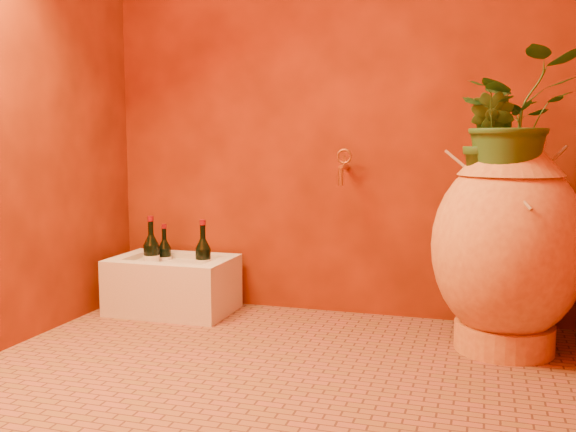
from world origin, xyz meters
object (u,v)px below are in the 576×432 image
(amphora, at_px, (507,246))
(wine_bottle_a, at_px, (165,259))
(wine_bottle_b, at_px, (152,258))
(stone_basin, at_px, (173,286))
(wall_tap, at_px, (343,165))
(wine_bottle_c, at_px, (203,262))

(amphora, xyz_separation_m, wine_bottle_a, (-1.76, 0.22, -0.19))
(amphora, xyz_separation_m, wine_bottle_b, (-1.80, 0.13, -0.17))
(amphora, height_order, stone_basin, amphora)
(stone_basin, xyz_separation_m, wine_bottle_a, (-0.09, 0.07, 0.13))
(wall_tap, bearing_deg, wine_bottle_c, -164.85)
(stone_basin, bearing_deg, wall_tap, 10.69)
(wine_bottle_c, bearing_deg, wall_tap, 15.15)
(stone_basin, distance_m, wall_tap, 1.11)
(amphora, height_order, wall_tap, amphora)
(amphora, relative_size, wine_bottle_b, 2.63)
(stone_basin, bearing_deg, amphora, -5.05)
(wine_bottle_a, relative_size, wine_bottle_b, 0.85)
(amphora, bearing_deg, wine_bottle_a, 172.80)
(stone_basin, xyz_separation_m, wine_bottle_b, (-0.12, -0.01, 0.15))
(stone_basin, xyz_separation_m, wine_bottle_c, (0.19, -0.02, 0.14))
(stone_basin, distance_m, wine_bottle_b, 0.19)
(stone_basin, height_order, wine_bottle_b, wine_bottle_b)
(amphora, distance_m, wine_bottle_b, 1.81)
(amphora, distance_m, stone_basin, 1.72)
(wine_bottle_b, xyz_separation_m, wine_bottle_c, (0.31, -0.01, -0.00))
(stone_basin, relative_size, wall_tap, 3.43)
(wine_bottle_b, relative_size, wall_tap, 1.91)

